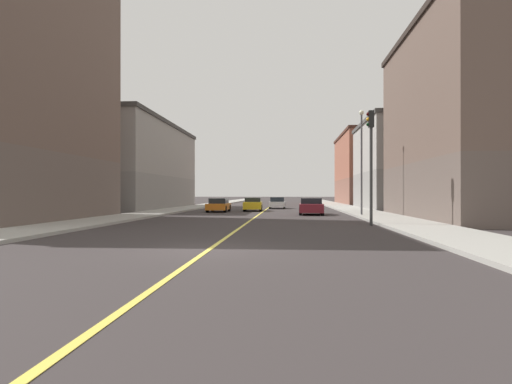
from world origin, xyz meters
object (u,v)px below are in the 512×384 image
object	(u,v)px
building_right_midblock	(121,166)
car_maroon	(311,206)
traffic_light_left_near	(371,152)
building_left_mid	(417,165)
building_left_far	(379,169)
street_lamp_left_near	(362,152)
car_yellow	(253,204)
car_white	(277,203)
building_left_near	(501,121)
car_orange	(219,205)

from	to	relation	value
building_right_midblock	car_maroon	xyz separation A→B (m)	(21.03, -12.83, -4.19)
building_right_midblock	car_maroon	size ratio (longest dim) A/B	5.25
traffic_light_left_near	building_left_mid	bearing A→B (deg)	69.40
building_left_far	street_lamp_left_near	world-z (taller)	building_left_far
building_left_mid	traffic_light_left_near	xyz separation A→B (m)	(-9.85, -26.22, -0.93)
street_lamp_left_near	car_yellow	bearing A→B (deg)	133.18
building_left_far	car_maroon	world-z (taller)	building_left_far
traffic_light_left_near	car_white	size ratio (longest dim) A/B	1.45
car_maroon	car_white	distance (m)	14.57
building_left_near	car_yellow	distance (m)	22.55
building_right_midblock	car_orange	size ratio (longest dim) A/B	5.78
building_left_mid	car_maroon	bearing A→B (deg)	-131.50
building_right_midblock	car_yellow	size ratio (longest dim) A/B	6.05
car_maroon	car_yellow	distance (m)	8.72
building_left_far	street_lamp_left_near	distance (m)	39.24
building_left_far	car_orange	size ratio (longest dim) A/B	4.85
building_right_midblock	car_maroon	world-z (taller)	building_right_midblock
car_yellow	car_white	distance (m)	7.67
building_left_mid	car_yellow	distance (m)	19.72
car_maroon	building_right_midblock	bearing A→B (deg)	148.62
car_orange	car_yellow	size ratio (longest dim) A/B	1.05
building_left_near	building_right_midblock	distance (m)	38.25
traffic_light_left_near	car_yellow	distance (m)	20.88
car_orange	car_maroon	xyz separation A→B (m)	(8.42, -4.69, 0.04)
traffic_light_left_near	car_yellow	size ratio (longest dim) A/B	1.55
building_left_far	car_yellow	distance (m)	34.09
car_orange	car_maroon	size ratio (longest dim) A/B	0.91
street_lamp_left_near	car_maroon	world-z (taller)	street_lamp_left_near
car_white	building_right_midblock	bearing A→B (deg)	-175.54
building_right_midblock	car_white	bearing A→B (deg)	4.46
building_left_far	car_yellow	world-z (taller)	building_left_far
building_left_far	building_right_midblock	distance (m)	40.46
building_left_mid	car_white	size ratio (longest dim) A/B	3.66
building_left_near	building_left_far	distance (m)	41.06
street_lamp_left_near	traffic_light_left_near	bearing A→B (deg)	-96.17
building_right_midblock	traffic_light_left_near	xyz separation A→B (m)	(23.65, -24.95, -0.84)
building_left_mid	car_maroon	distance (m)	19.30
building_left_near	traffic_light_left_near	xyz separation A→B (m)	(-9.85, -6.57, -2.63)
building_left_near	car_white	size ratio (longest dim) A/B	4.17
car_white	car_orange	bearing A→B (deg)	-118.86
building_right_midblock	building_left_mid	bearing A→B (deg)	2.16
car_yellow	car_white	xyz separation A→B (m)	(2.20, 7.35, -0.02)
traffic_light_left_near	car_maroon	distance (m)	12.85
building_left_near	building_left_far	bearing A→B (deg)	90.00
car_white	car_maroon	bearing A→B (deg)	-77.44
street_lamp_left_near	car_yellow	xyz separation A→B (m)	(-9.01, 9.60, -4.20)
building_left_near	street_lamp_left_near	distance (m)	9.45
building_right_midblock	car_white	xyz separation A→B (m)	(17.86, 1.39, -4.23)
building_left_far	car_white	world-z (taller)	building_left_far
building_right_midblock	building_left_far	bearing A→B (deg)	34.08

